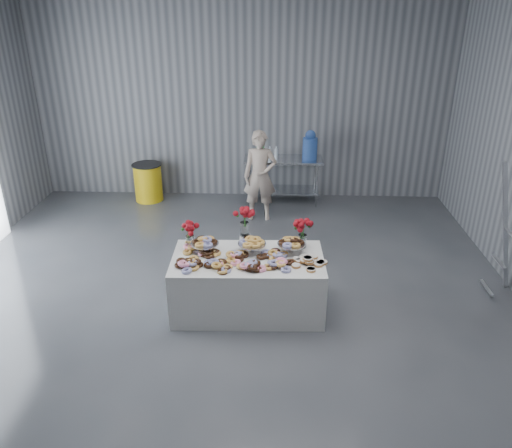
# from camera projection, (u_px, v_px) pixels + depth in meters

# --- Properties ---
(ground) EXTENTS (9.00, 9.00, 0.00)m
(ground) POSITION_uv_depth(u_px,v_px,m) (219.00, 323.00, 6.25)
(ground) COLOR #3C3E44
(ground) RESTS_ON ground
(room_walls) EXTENTS (8.04, 9.04, 4.02)m
(room_walls) POSITION_uv_depth(u_px,v_px,m) (186.00, 110.00, 5.23)
(room_walls) COLOR gray
(room_walls) RESTS_ON ground
(display_table) EXTENTS (1.93, 1.05, 0.75)m
(display_table) POSITION_uv_depth(u_px,v_px,m) (248.00, 284.00, 6.39)
(display_table) COLOR white
(display_table) RESTS_ON ground
(prep_table) EXTENTS (1.50, 0.60, 0.90)m
(prep_table) POSITION_uv_depth(u_px,v_px,m) (283.00, 172.00, 9.69)
(prep_table) COLOR silver
(prep_table) RESTS_ON ground
(donut_mounds) EXTENTS (1.83, 0.85, 0.09)m
(donut_mounds) POSITION_uv_depth(u_px,v_px,m) (248.00, 256.00, 6.17)
(donut_mounds) COLOR #E8A454
(donut_mounds) RESTS_ON display_table
(cake_stand_left) EXTENTS (0.36, 0.36, 0.17)m
(cake_stand_left) POSITION_uv_depth(u_px,v_px,m) (205.00, 242.00, 6.32)
(cake_stand_left) COLOR silver
(cake_stand_left) RESTS_ON display_table
(cake_stand_mid) EXTENTS (0.36, 0.36, 0.17)m
(cake_stand_mid) POSITION_uv_depth(u_px,v_px,m) (252.00, 242.00, 6.31)
(cake_stand_mid) COLOR silver
(cake_stand_mid) RESTS_ON display_table
(cake_stand_right) EXTENTS (0.36, 0.36, 0.17)m
(cake_stand_right) POSITION_uv_depth(u_px,v_px,m) (291.00, 243.00, 6.31)
(cake_stand_right) COLOR silver
(cake_stand_right) RESTS_ON display_table
(danish_pile) EXTENTS (0.48, 0.48, 0.11)m
(danish_pile) POSITION_uv_depth(u_px,v_px,m) (309.00, 260.00, 6.07)
(danish_pile) COLOR silver
(danish_pile) RESTS_ON display_table
(bouquet_left) EXTENTS (0.26, 0.26, 0.42)m
(bouquet_left) POSITION_uv_depth(u_px,v_px,m) (189.00, 228.00, 6.35)
(bouquet_left) COLOR white
(bouquet_left) RESTS_ON display_table
(bouquet_right) EXTENTS (0.26, 0.26, 0.42)m
(bouquet_right) POSITION_uv_depth(u_px,v_px,m) (303.00, 227.00, 6.38)
(bouquet_right) COLOR white
(bouquet_right) RESTS_ON display_table
(bouquet_center) EXTENTS (0.26, 0.26, 0.57)m
(bouquet_center) POSITION_uv_depth(u_px,v_px,m) (244.00, 219.00, 6.40)
(bouquet_center) COLOR silver
(bouquet_center) RESTS_ON display_table
(water_jug) EXTENTS (0.28, 0.28, 0.55)m
(water_jug) POSITION_uv_depth(u_px,v_px,m) (310.00, 146.00, 9.45)
(water_jug) COLOR #3E6DD3
(water_jug) RESTS_ON prep_table
(drink_bottles) EXTENTS (0.54, 0.08, 0.27)m
(drink_bottles) POSITION_uv_depth(u_px,v_px,m) (267.00, 153.00, 9.44)
(drink_bottles) COLOR #268C33
(drink_bottles) RESTS_ON prep_table
(person) EXTENTS (0.60, 0.40, 1.63)m
(person) POSITION_uv_depth(u_px,v_px,m) (260.00, 176.00, 8.89)
(person) COLOR #CC8C93
(person) RESTS_ON ground
(trash_barrel) EXTENTS (0.58, 0.58, 0.75)m
(trash_barrel) POSITION_uv_depth(u_px,v_px,m) (148.00, 182.00, 9.89)
(trash_barrel) COLOR gold
(trash_barrel) RESTS_ON ground
(stepladder) EXTENTS (0.61, 0.47, 1.86)m
(stepladder) POSITION_uv_depth(u_px,v_px,m) (512.00, 234.00, 6.45)
(stepladder) COLOR silver
(stepladder) RESTS_ON ground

